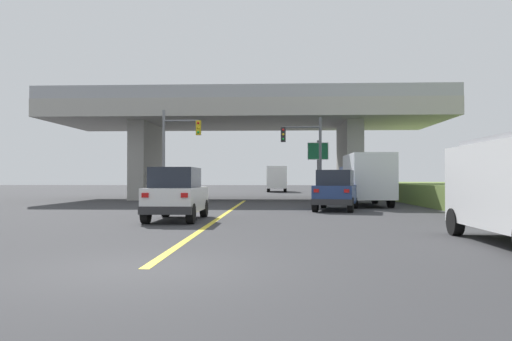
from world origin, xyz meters
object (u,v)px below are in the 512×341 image
suv_crossing (336,190)px  traffic_signal_farside (175,145)px  box_truck (366,179)px  semi_truck_distant (277,178)px  traffic_signal_nearside (307,149)px  suv_lead (177,194)px  highway_sign (318,157)px

suv_crossing → traffic_signal_farside: size_ratio=0.76×
box_truck → semi_truck_distant: bearing=99.8°
box_truck → traffic_signal_nearside: bearing=138.0°
traffic_signal_nearside → traffic_signal_farside: 8.67m
box_truck → traffic_signal_farside: 12.54m
suv_crossing → box_truck: size_ratio=0.70×
suv_lead → highway_sign: highway_sign is taller
box_truck → semi_truck_distant: size_ratio=0.95×
semi_truck_distant → highway_sign: bearing=-82.6°
traffic_signal_nearside → semi_truck_distant: traffic_signal_nearside is taller
suv_lead → box_truck: 13.95m
traffic_signal_farside → suv_lead: bearing=-78.1°
suv_lead → semi_truck_distant: (3.78, 41.28, 0.59)m
box_truck → traffic_signal_nearside: (-3.28, 2.96, 1.96)m
suv_crossing → highway_sign: 11.71m
suv_lead → traffic_signal_farside: size_ratio=0.70×
semi_truck_distant → traffic_signal_farside: bearing=-103.5°
suv_lead → box_truck: box_truck is taller
traffic_signal_nearside → traffic_signal_farside: bearing=179.4°
suv_crossing → semi_truck_distant: bearing=107.4°
suv_crossing → traffic_signal_farside: traffic_signal_farside is taller
highway_sign → semi_truck_distant: highway_sign is taller
suv_lead → semi_truck_distant: size_ratio=0.61×
suv_crossing → highway_sign: size_ratio=1.05×
suv_lead → traffic_signal_farside: (-2.88, 13.63, 2.83)m
traffic_signal_nearside → traffic_signal_farside: traffic_signal_farside is taller
box_truck → semi_truck_distant: 31.15m
suv_crossing → traffic_signal_farside: bearing=155.5°
suv_crossing → traffic_signal_nearside: size_ratio=0.83×
semi_truck_distant → suv_crossing: bearing=-85.0°
highway_sign → suv_lead: bearing=-111.0°
suv_lead → traffic_signal_nearside: 14.94m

